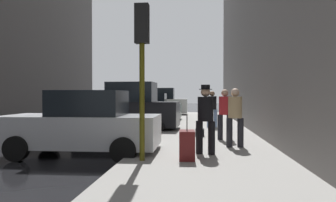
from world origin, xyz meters
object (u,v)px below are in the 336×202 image
Objects in this scene: pedestrian_in_red_jacket at (225,112)px; rolling_suitcase at (187,145)px; parked_black_suv at (129,109)px; fire_hydrant at (171,119)px; parked_white_van at (159,103)px; pedestrian_in_jeans at (212,107)px; parked_silver_sedan at (83,125)px; parked_dark_green_sedan at (148,108)px; pedestrian_in_tan_coat at (235,114)px; pedestrian_with_fedora at (205,116)px; duffel_bag at (200,132)px; traffic_light at (142,47)px.

pedestrian_in_red_jacket is 1.64× the size of rolling_suitcase.
fire_hydrant is (1.80, 1.60, -0.54)m from parked_black_suv.
parked_white_van is 2.71× the size of pedestrian_in_jeans.
parked_black_suv is 7.53m from rolling_suitcase.
parked_black_suv and parked_white_van have the same top height.
parked_white_van is at bearing 98.83° from rolling_suitcase.
parked_dark_green_sedan is (-0.00, 11.66, 0.00)m from parked_silver_sedan.
parked_black_suv is 6.50m from pedestrian_in_tan_coat.
parked_white_van is 10.19m from fire_hydrant.
parked_dark_green_sedan is 2.37× the size of pedestrian_with_fedora.
fire_hydrant is (1.80, 7.47, -0.35)m from parked_silver_sedan.
rolling_suitcase is (2.88, -1.07, -0.36)m from parked_silver_sedan.
pedestrian_with_fedora is at bearing -5.37° from parked_silver_sedan.
parked_black_suv is (-0.00, 5.87, 0.18)m from parked_silver_sedan.
pedestrian_in_red_jacket is 3.89× the size of duffel_bag.
pedestrian_in_tan_coat is 2.46m from rolling_suitcase.
duffel_bag is at bearing 92.00° from pedestrian_with_fedora.
pedestrian_in_jeans is (3.79, -4.90, 0.26)m from parked_dark_green_sedan.
pedestrian_in_jeans is at bearing 94.06° from pedestrian_in_tan_coat.
duffel_bag is at bearing 135.25° from pedestrian_in_red_jacket.
traffic_light is (1.85, -12.93, 1.91)m from parked_dark_green_sedan.
pedestrian_in_red_jacket is (2.24, -4.92, 0.61)m from fire_hydrant.
parked_black_suv is at bearing -90.00° from parked_white_van.
parked_silver_sedan is 1.17× the size of traffic_light.
parked_silver_sedan is 3.35m from pedestrian_with_fedora.
duffel_bag is at bearing 46.62° from parked_silver_sedan.
pedestrian_with_fedora is (3.33, -6.18, 0.10)m from parked_black_suv.
duffel_bag is at bearing -68.88° from parked_dark_green_sedan.
traffic_light reaches higher than parked_white_van.
parked_white_van is at bearing 104.25° from pedestrian_in_tan_coat.
parked_black_suv is 10.60× the size of duffel_bag.
traffic_light is 2.11× the size of pedestrian_in_red_jacket.
pedestrian_with_fedora is at bearing -93.76° from pedestrian_in_jeans.
duffel_bag is (0.32, 4.45, -0.20)m from rolling_suitcase.
parked_dark_green_sedan is 4.05× the size of rolling_suitcase.
parked_white_van is 2.60× the size of pedestrian_with_fedora.
pedestrian_in_red_jacket is at bearing -66.09° from parked_dark_green_sedan.
traffic_light is (1.85, -1.27, 1.91)m from parked_silver_sedan.
parked_silver_sedan is at bearing -90.00° from parked_dark_green_sedan.
traffic_light is at bearing -34.35° from parked_silver_sedan.
parked_white_van reaches higher than pedestrian_in_tan_coat.
duffel_bag is (-0.84, 0.84, -0.81)m from pedestrian_in_red_jacket.
parked_silver_sedan reaches higher than duffel_bag.
pedestrian_in_jeans is 1.64× the size of rolling_suitcase.
duffel_bag is at bearing -71.13° from fire_hydrant.
parked_silver_sedan is at bearing -119.29° from pedestrian_in_jeans.
fire_hydrant is 0.20× the size of traffic_light.
rolling_suitcase is at bearing -107.78° from pedestrian_in_red_jacket.
parked_white_van reaches higher than pedestrian_in_red_jacket.
traffic_light is at bearing -137.17° from pedestrian_in_tan_coat.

